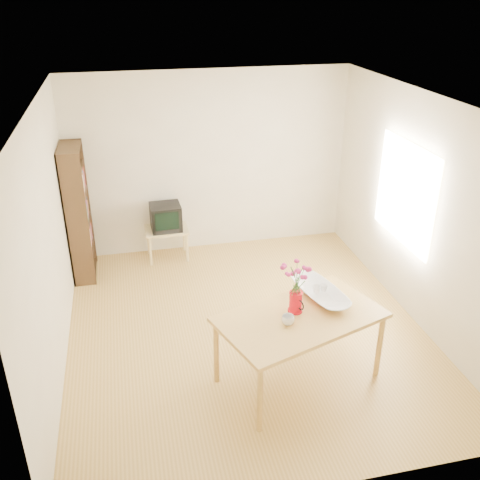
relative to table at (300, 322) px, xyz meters
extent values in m
plane|color=#A57F3A|center=(-0.32, 0.95, -0.68)|extent=(4.50, 4.50, 0.00)
plane|color=white|center=(-0.32, 0.95, 1.92)|extent=(4.50, 4.50, 0.00)
plane|color=beige|center=(-0.32, 3.20, 0.62)|extent=(4.00, 0.00, 4.00)
plane|color=beige|center=(-0.32, -1.30, 0.62)|extent=(4.00, 0.00, 4.00)
plane|color=beige|center=(-2.32, 0.95, 0.62)|extent=(0.00, 4.50, 4.50)
plane|color=beige|center=(1.68, 0.95, 0.62)|extent=(0.00, 4.50, 4.50)
plane|color=white|center=(1.66, 1.25, 0.72)|extent=(0.00, 1.30, 1.30)
cube|color=#BA8C40|center=(0.00, 0.00, 0.05)|extent=(1.77, 1.35, 0.04)
cylinder|color=#BA8C40|center=(-0.55, -0.60, -0.32)|extent=(0.06, 0.06, 0.71)
cylinder|color=#BA8C40|center=(0.81, -0.13, -0.32)|extent=(0.06, 0.06, 0.71)
cylinder|color=#BA8C40|center=(-0.81, 0.13, -0.32)|extent=(0.06, 0.06, 0.71)
cylinder|color=#BA8C40|center=(0.55, 0.60, -0.32)|extent=(0.06, 0.06, 0.71)
cube|color=#D0B775|center=(-1.02, 2.92, -0.23)|extent=(0.60, 0.45, 0.03)
cylinder|color=#D0B775|center=(-1.28, 2.73, -0.46)|extent=(0.04, 0.04, 0.43)
cylinder|color=#D0B775|center=(-0.76, 2.73, -0.46)|extent=(0.04, 0.04, 0.43)
cylinder|color=#D0B775|center=(-1.28, 3.10, -0.46)|extent=(0.04, 0.04, 0.43)
cylinder|color=#D0B775|center=(-0.76, 3.10, -0.46)|extent=(0.04, 0.04, 0.43)
cube|color=#301F10|center=(-2.17, 2.36, 0.22)|extent=(0.28, 0.02, 1.80)
cube|color=#301F10|center=(-2.17, 3.03, 0.22)|extent=(0.28, 0.03, 1.80)
cube|color=#301F10|center=(-2.30, 2.70, 0.22)|extent=(0.02, 0.70, 1.80)
cube|color=#301F10|center=(-2.17, 2.70, -0.64)|extent=(0.27, 0.65, 0.02)
cube|color=#301F10|center=(-2.17, 2.70, -0.28)|extent=(0.27, 0.65, 0.02)
cube|color=#301F10|center=(-2.17, 2.70, 0.10)|extent=(0.27, 0.65, 0.02)
cube|color=#301F10|center=(-2.17, 2.70, 0.48)|extent=(0.27, 0.65, 0.02)
cube|color=#301F10|center=(-2.17, 2.70, 0.84)|extent=(0.27, 0.65, 0.02)
cube|color=#301F10|center=(-2.17, 2.70, 1.10)|extent=(0.27, 0.65, 0.02)
cylinder|color=red|center=(-0.03, 0.08, 0.18)|extent=(0.12, 0.12, 0.21)
cylinder|color=red|center=(-0.03, 0.08, 0.08)|extent=(0.14, 0.14, 0.02)
cylinder|color=red|center=(-0.03, 0.08, 0.28)|extent=(0.13, 0.13, 0.01)
cone|color=red|center=(-0.05, 0.03, 0.26)|extent=(0.06, 0.08, 0.06)
torus|color=black|center=(0.00, 0.16, 0.19)|extent=(0.05, 0.10, 0.10)
imported|color=white|center=(-0.16, -0.11, 0.12)|extent=(0.17, 0.17, 0.09)
imported|color=white|center=(0.30, 0.30, 0.32)|extent=(0.63, 0.63, 0.49)
imported|color=white|center=(0.26, 0.30, 0.27)|extent=(0.11, 0.11, 0.07)
imported|color=white|center=(0.35, 0.32, 0.27)|extent=(0.09, 0.09, 0.06)
cube|color=black|center=(-1.02, 2.92, -0.04)|extent=(0.43, 0.40, 0.36)
cube|color=black|center=(-1.02, 2.98, -0.02)|extent=(0.30, 0.22, 0.26)
cube|color=black|center=(-1.02, 2.72, -0.02)|extent=(0.33, 0.02, 0.26)
camera|label=1|loc=(-1.50, -4.05, 2.97)|focal=40.00mm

